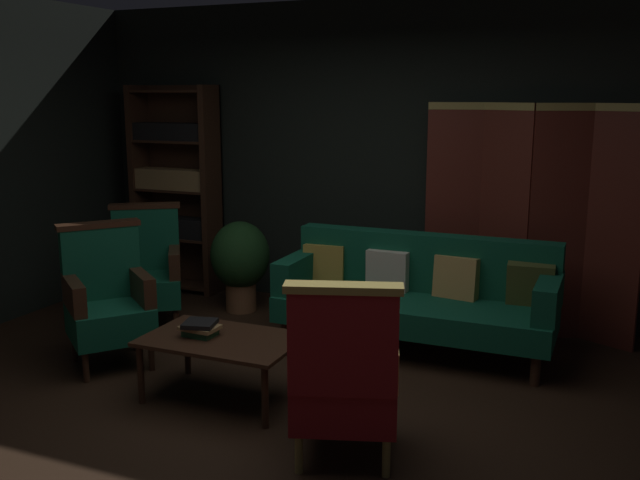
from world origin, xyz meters
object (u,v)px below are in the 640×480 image
armchair_wing_left (107,299)px  bookshelf (176,186)px  folding_screen (530,217)px  coffee_table (222,344)px  armchair_wing_right (147,270)px  armchair_gilt_accent (344,375)px  book_green_cloth (200,333)px  velvet_couch (418,292)px  book_black_cloth (200,324)px  book_tan_leather (200,328)px  potted_plant (240,260)px

armchair_wing_left → bookshelf: bearing=109.4°
folding_screen → coffee_table: bearing=-128.2°
folding_screen → armchair_wing_right: bearing=-161.1°
armchair_gilt_accent → book_green_cloth: (-1.17, 0.41, -0.05)m
armchair_gilt_accent → velvet_couch: bearing=93.1°
coffee_table → armchair_wing_right: (-1.37, 1.07, 0.12)m
armchair_wing_left → book_black_cloth: (0.95, -0.25, 0.01)m
velvet_couch → armchair_wing_right: 2.32m
velvet_couch → armchair_gilt_accent: bearing=-86.9°
coffee_table → bookshelf: bearing=129.5°
armchair_wing_right → book_black_cloth: (1.22, -1.09, 0.01)m
folding_screen → velvet_couch: size_ratio=0.90×
folding_screen → armchair_wing_left: (-2.76, -1.88, -0.50)m
armchair_wing_right → book_black_cloth: bearing=-41.8°
book_green_cloth → book_tan_leather: bearing=0.0°
folding_screen → armchair_wing_right: size_ratio=1.83×
folding_screen → book_green_cloth: size_ratio=9.59×
armchair_wing_right → potted_plant: size_ratio=1.25×
armchair_wing_left → book_tan_leather: 0.98m
armchair_wing_left → velvet_couch: bearing=30.7°
folding_screen → potted_plant: (-2.50, -0.35, -0.50)m
coffee_table → armchair_wing_left: 1.13m
bookshelf → potted_plant: bearing=-23.5°
folding_screen → armchair_gilt_accent: (-0.64, -2.54, -0.50)m
armchair_gilt_accent → book_tan_leather: armchair_gilt_accent is taller
coffee_table → armchair_wing_right: armchair_wing_right is taller
bookshelf → book_green_cloth: (1.63, -2.18, -0.62)m
book_tan_leather → book_black_cloth: (0.00, -0.00, 0.03)m
armchair_wing_left → book_black_cloth: armchair_wing_left is taller
armchair_wing_left → potted_plant: (0.26, 1.53, -0.01)m
potted_plant → book_green_cloth: potted_plant is taller
coffee_table → book_black_cloth: 0.20m
bookshelf → armchair_gilt_accent: 3.86m
velvet_couch → bookshelf: bearing=164.7°
folding_screen → potted_plant: size_ratio=2.28×
velvet_couch → armchair_wing_right: size_ratio=2.04×
bookshelf → book_tan_leather: bookshelf is taller
velvet_couch → book_tan_leather: bearing=-126.4°
book_black_cloth → velvet_couch: bearing=53.6°
book_black_cloth → bookshelf: bearing=126.8°
book_green_cloth → potted_plant: bearing=111.3°
velvet_couch → book_black_cloth: bearing=-126.4°
armchair_gilt_accent → book_black_cloth: (-1.17, 0.41, 0.01)m
armchair_gilt_accent → potted_plant: size_ratio=1.25×
bookshelf → armchair_wing_left: (0.68, -1.94, -0.57)m
velvet_couch → book_green_cloth: 1.80m
armchair_wing_right → folding_screen: bearing=18.9°
book_green_cloth → book_black_cloth: size_ratio=0.99×
armchair_wing_left → book_tan_leather: bearing=-14.7°
armchair_wing_right → book_black_cloth: armchair_wing_right is taller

